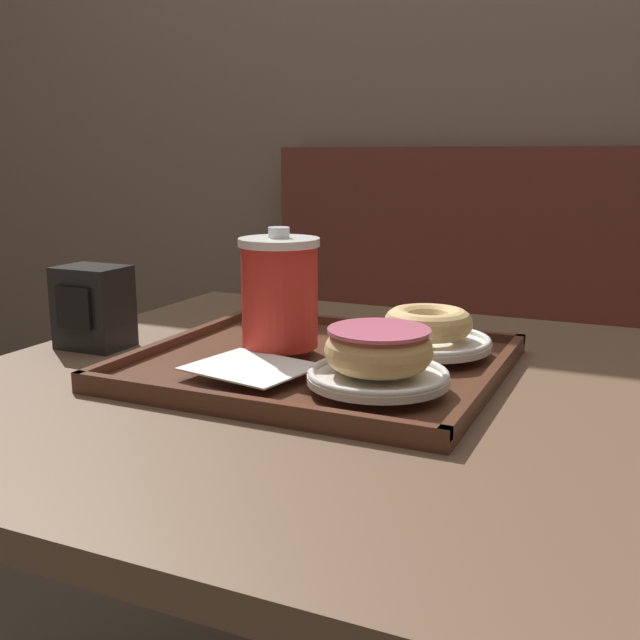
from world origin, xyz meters
The scene contains 12 objects.
wall_behind centered at (0.00, 1.10, 1.20)m, with size 8.00×0.05×2.40m.
booth_bench centered at (0.19, 0.87, 0.32)m, with size 1.45×0.44×1.00m.
cafe_table centered at (0.00, 0.00, 0.54)m, with size 0.81×0.87×0.72m.
serving_tray centered at (0.01, 0.02, 0.73)m, with size 0.43×0.39×0.02m.
napkin_paper centered at (-0.03, -0.07, 0.75)m, with size 0.15×0.13×0.00m.
coffee_cup_front centered at (-0.05, 0.03, 0.82)m, with size 0.10×0.10×0.15m.
plate_with_chocolate_donut centered at (0.12, -0.07, 0.75)m, with size 0.15×0.15×0.01m.
donut_chocolate_glazed centered at (0.12, -0.07, 0.78)m, with size 0.12×0.12×0.04m.
plate_with_plain_donut centered at (0.12, 0.10, 0.75)m, with size 0.16×0.16×0.01m.
donut_plain centered at (0.12, 0.10, 0.78)m, with size 0.11×0.11×0.03m.
spoon centered at (-0.11, 0.19, 0.75)m, with size 0.09×0.13×0.01m.
napkin_dispenser centered at (-0.32, 0.00, 0.78)m, with size 0.09×0.07×0.11m.
Camera 1 is at (0.38, -0.78, 0.98)m, focal length 42.00 mm.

